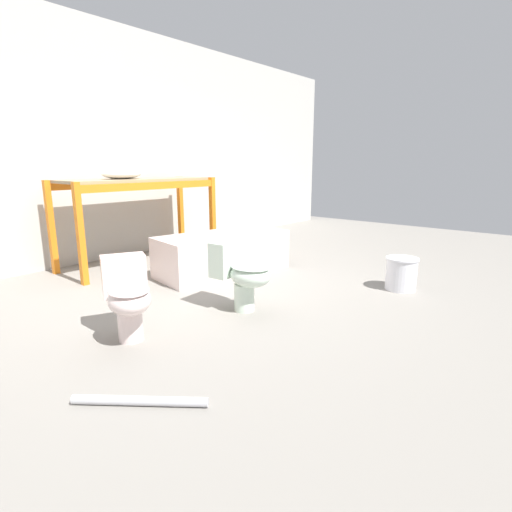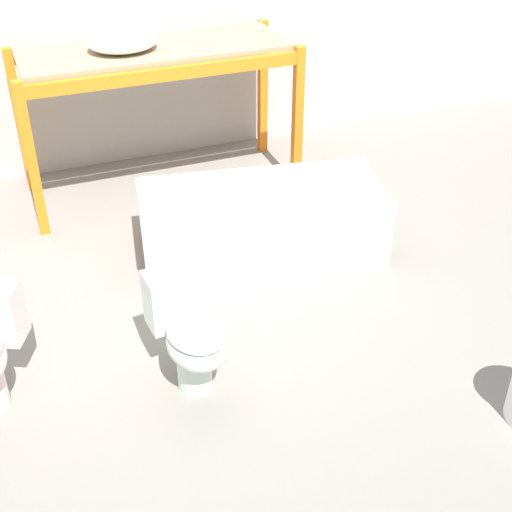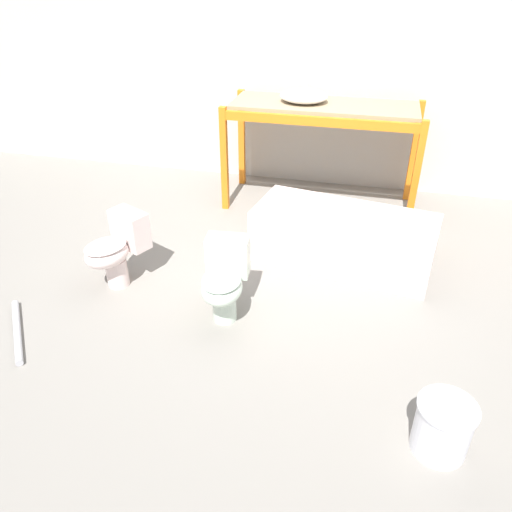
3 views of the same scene
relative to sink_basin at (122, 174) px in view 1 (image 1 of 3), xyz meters
name	(u,v)px [view 1 (image 1 of 3)]	position (x,y,z in m)	size (l,w,h in m)	color
ground_plane	(201,285)	(0.05, -1.39, -1.22)	(12.00, 12.00, 0.00)	gray
warehouse_wall_rear	(96,144)	(0.05, 0.66, 0.38)	(10.80, 0.08, 3.20)	beige
shelving_rack	(138,192)	(0.22, 0.00, -0.24)	(2.08, 0.80, 1.15)	orange
sink_basin	(122,174)	(0.00, 0.00, 0.00)	(0.51, 0.43, 0.21)	white
bathtub_main	(223,250)	(0.60, -1.19, -0.93)	(1.73, 0.97, 0.50)	silver
toilet_near	(128,295)	(-1.26, -2.02, -0.85)	(0.53, 0.64, 0.64)	silver
toilet_far	(241,273)	(-0.23, -2.25, -0.85)	(0.37, 0.58, 0.64)	silver
bucket_white	(401,273)	(1.36, -3.16, -1.03)	(0.35, 0.35, 0.35)	silver
loose_pipe	(140,401)	(-1.73, -2.84, -1.19)	(0.52, 0.65, 0.05)	#B7B7BC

